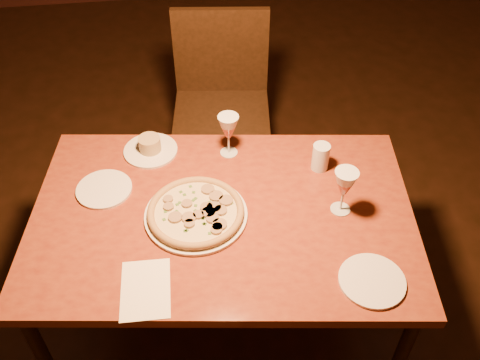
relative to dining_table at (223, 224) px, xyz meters
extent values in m
cube|color=brown|center=(0.00, 0.00, 0.04)|extent=(1.43, 1.03, 0.04)
cylinder|color=black|center=(-0.55, 0.45, -0.31)|extent=(0.05, 0.05, 0.67)
cylinder|color=black|center=(0.65, 0.28, -0.31)|extent=(0.05, 0.05, 0.67)
cube|color=black|center=(0.09, 0.82, -0.15)|extent=(0.51, 0.51, 0.04)
cube|color=black|center=(0.11, 1.03, 0.08)|extent=(0.46, 0.09, 0.44)
cylinder|color=black|center=(-0.12, 0.66, -0.41)|extent=(0.04, 0.04, 0.47)
cylinder|color=black|center=(-0.07, 1.03, -0.41)|extent=(0.04, 0.04, 0.47)
cylinder|color=black|center=(0.25, 0.61, -0.41)|extent=(0.04, 0.04, 0.47)
cylinder|color=black|center=(0.29, 0.98, -0.41)|extent=(0.04, 0.04, 0.47)
cylinder|color=silver|center=(-0.09, 0.00, 0.07)|extent=(0.35, 0.35, 0.01)
cylinder|color=#CEBE8E|center=(-0.09, 0.00, 0.08)|extent=(0.32, 0.32, 0.01)
torus|color=#AF884C|center=(-0.09, 0.00, 0.09)|extent=(0.33, 0.33, 0.03)
cylinder|color=silver|center=(-0.24, 0.36, 0.07)|extent=(0.21, 0.21, 0.01)
cylinder|color=tan|center=(-0.24, 0.36, 0.10)|extent=(0.09, 0.09, 0.06)
cylinder|color=silver|center=(0.39, 0.18, 0.12)|extent=(0.06, 0.06, 0.11)
cylinder|color=silver|center=(-0.41, 0.17, 0.07)|extent=(0.20, 0.20, 0.01)
cylinder|color=silver|center=(0.42, -0.35, 0.07)|extent=(0.21, 0.21, 0.01)
cube|color=white|center=(-0.27, -0.28, 0.06)|extent=(0.16, 0.22, 0.00)
camera|label=1|loc=(-0.11, -1.25, 1.43)|focal=40.00mm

